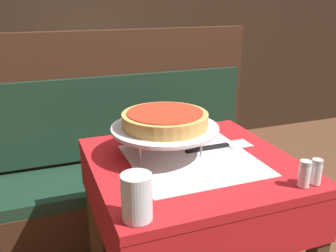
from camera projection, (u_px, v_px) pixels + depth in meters
name	position (u px, v px, depth m)	size (l,w,h in m)	color
dining_table_front	(192.00, 190.00, 1.35)	(0.69, 0.69, 0.78)	red
dining_table_rear	(96.00, 90.00, 2.81)	(0.64, 0.64, 0.77)	beige
booth_bench	(117.00, 186.00, 2.05)	(1.62, 0.45, 1.16)	#3D2316
back_wall_panel	(88.00, 12.00, 3.02)	(6.00, 0.04, 2.40)	black
pizza_pan_stand	(165.00, 129.00, 1.33)	(0.38, 0.38, 0.11)	#ADADB2
deep_dish_pizza	(165.00, 119.00, 1.31)	(0.30, 0.30, 0.05)	tan
pizza_server	(220.00, 146.00, 1.42)	(0.27, 0.08, 0.01)	#BCBCC1
water_glass_near	(137.00, 197.00, 0.95)	(0.08, 0.08, 0.12)	silver
salt_shaker	(304.00, 174.00, 1.12)	(0.04, 0.04, 0.08)	silver
pepper_shaker	(316.00, 172.00, 1.13)	(0.03, 0.03, 0.08)	silver
condiment_caddy	(88.00, 68.00, 2.80)	(0.14, 0.14, 0.18)	black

